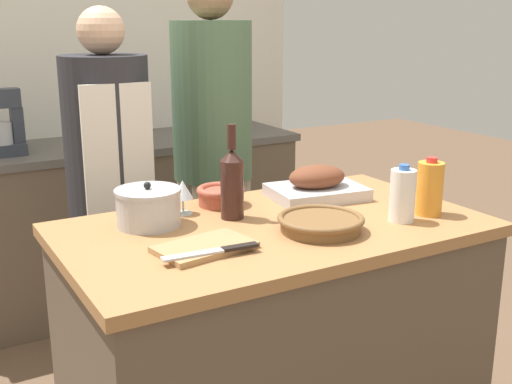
{
  "coord_description": "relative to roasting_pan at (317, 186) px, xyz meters",
  "views": [
    {
      "loc": [
        -1.05,
        -1.71,
        1.57
      ],
      "look_at": [
        0.0,
        0.12,
        0.99
      ],
      "focal_mm": 45.0,
      "sensor_mm": 36.0,
      "label": 1
    }
  ],
  "objects": [
    {
      "name": "stock_pot",
      "position": [
        -0.66,
        0.0,
        0.01
      ],
      "size": [
        0.21,
        0.21,
        0.15
      ],
      "color": "#B7B7BC",
      "rests_on": "kitchen_island"
    },
    {
      "name": "kitchen_island",
      "position": [
        -0.3,
        -0.19,
        -0.5
      ],
      "size": [
        1.38,
        0.79,
        0.91
      ],
      "color": "brown",
      "rests_on": "ground_plane"
    },
    {
      "name": "back_counter",
      "position": [
        -0.3,
        1.46,
        -0.5
      ],
      "size": [
        2.01,
        0.6,
        0.91
      ],
      "color": "brown",
      "rests_on": "ground_plane"
    },
    {
      "name": "juice_jug",
      "position": [
        0.21,
        -0.36,
        0.04
      ],
      "size": [
        0.09,
        0.09,
        0.2
      ],
      "color": "orange",
      "rests_on": "kitchen_island"
    },
    {
      "name": "mixing_bowl",
      "position": [
        -0.35,
        0.1,
        -0.01
      ],
      "size": [
        0.17,
        0.17,
        0.07
      ],
      "color": "#A84C38",
      "rests_on": "kitchen_island"
    },
    {
      "name": "cutting_board",
      "position": [
        -0.6,
        -0.3,
        -0.04
      ],
      "size": [
        0.3,
        0.21,
        0.02
      ],
      "color": "#AD7F51",
      "rests_on": "kitchen_island"
    },
    {
      "name": "stand_mixer",
      "position": [
        -0.87,
        1.38,
        0.09
      ],
      "size": [
        0.18,
        0.14,
        0.32
      ],
      "color": "#333842",
      "rests_on": "back_counter"
    },
    {
      "name": "wine_bottle_green",
      "position": [
        -0.39,
        -0.06,
        0.08
      ],
      "size": [
        0.08,
        0.08,
        0.32
      ],
      "color": "#381E19",
      "rests_on": "kitchen_island"
    },
    {
      "name": "milk_jug",
      "position": [
        0.08,
        -0.37,
        0.04
      ],
      "size": [
        0.08,
        0.08,
        0.19
      ],
      "color": "white",
      "rests_on": "kitchen_island"
    },
    {
      "name": "knife_chef",
      "position": [
        -0.61,
        -0.37,
        -0.03
      ],
      "size": [
        0.29,
        0.05,
        0.01
      ],
      "color": "#B7B7BC",
      "rests_on": "cutting_board"
    },
    {
      "name": "back_wall",
      "position": [
        -0.3,
        1.81,
        0.32
      ],
      "size": [
        2.51,
        0.1,
        2.55
      ],
      "color": "silver",
      "rests_on": "ground_plane"
    },
    {
      "name": "person_cook_guest",
      "position": [
        -0.08,
        0.72,
        0.01
      ],
      "size": [
        0.36,
        0.36,
        1.76
      ],
      "rotation": [
        0.0,
        0.0,
        -0.05
      ],
      "color": "beige",
      "rests_on": "ground_plane"
    },
    {
      "name": "roasting_pan",
      "position": [
        0.0,
        0.0,
        0.0
      ],
      "size": [
        0.37,
        0.29,
        0.13
      ],
      "color": "#BCBCC1",
      "rests_on": "kitchen_island"
    },
    {
      "name": "wicker_basket",
      "position": [
        -0.21,
        -0.32,
        -0.02
      ],
      "size": [
        0.28,
        0.28,
        0.05
      ],
      "color": "brown",
      "rests_on": "kitchen_island"
    },
    {
      "name": "condiment_bottle_tall",
      "position": [
        0.47,
        1.4,
        0.03
      ],
      "size": [
        0.05,
        0.05,
        0.17
      ],
      "color": "#332D28",
      "rests_on": "back_counter"
    },
    {
      "name": "person_cook_aproned",
      "position": [
        -0.59,
        0.64,
        -0.07
      ],
      "size": [
        0.35,
        0.36,
        1.61
      ],
      "rotation": [
        0.0,
        0.0,
        -0.05
      ],
      "color": "beige",
      "rests_on": "ground_plane"
    },
    {
      "name": "wine_glass_left",
      "position": [
        -0.52,
        0.06,
        0.03
      ],
      "size": [
        0.07,
        0.07,
        0.12
      ],
      "color": "silver",
      "rests_on": "kitchen_island"
    },
    {
      "name": "condiment_bottle_extra",
      "position": [
        -0.78,
        1.53,
        0.06
      ],
      "size": [
        0.05,
        0.05,
        0.22
      ],
      "color": "#234C28",
      "rests_on": "back_counter"
    }
  ]
}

